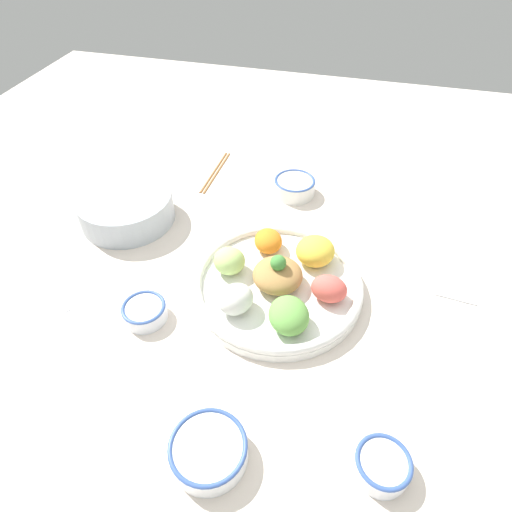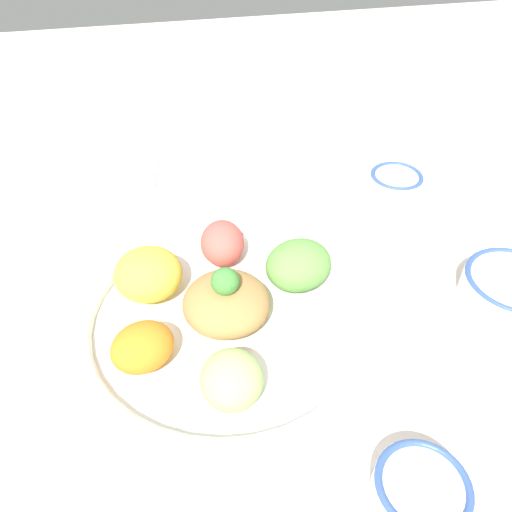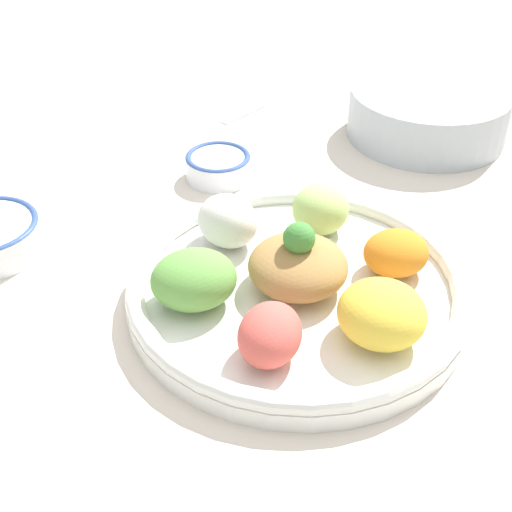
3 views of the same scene
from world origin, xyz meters
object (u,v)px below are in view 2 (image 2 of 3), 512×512
at_px(rice_bowl_blue, 421,491).
at_px(sauce_bowl_dark, 511,288).
at_px(rice_bowl_plain, 395,183).
at_px(serving_spoon_main, 155,162).
at_px(salad_platter, 227,312).

bearing_deg(rice_bowl_blue, sauce_bowl_dark, -46.65).
distance_m(sauce_bowl_dark, rice_bowl_plain, 0.26).
relative_size(sauce_bowl_dark, rice_bowl_plain, 1.42).
xyz_separation_m(rice_bowl_plain, serving_spoon_main, (0.17, 0.38, -0.02)).
relative_size(salad_platter, rice_bowl_plain, 4.20).
bearing_deg(salad_platter, rice_bowl_blue, -150.29).
relative_size(rice_bowl_blue, sauce_bowl_dark, 0.72).
xyz_separation_m(salad_platter, sauce_bowl_dark, (-0.03, -0.36, -0.00)).
distance_m(sauce_bowl_dark, serving_spoon_main, 0.60).
distance_m(salad_platter, serving_spoon_main, 0.40).
xyz_separation_m(sauce_bowl_dark, rice_bowl_plain, (0.25, 0.04, -0.00)).
xyz_separation_m(rice_bowl_blue, sauce_bowl_dark, (0.21, -0.22, 0.00)).
bearing_deg(salad_platter, rice_bowl_plain, -54.17).
bearing_deg(rice_bowl_plain, salad_platter, 125.83).
bearing_deg(serving_spoon_main, sauce_bowl_dark, 51.30).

